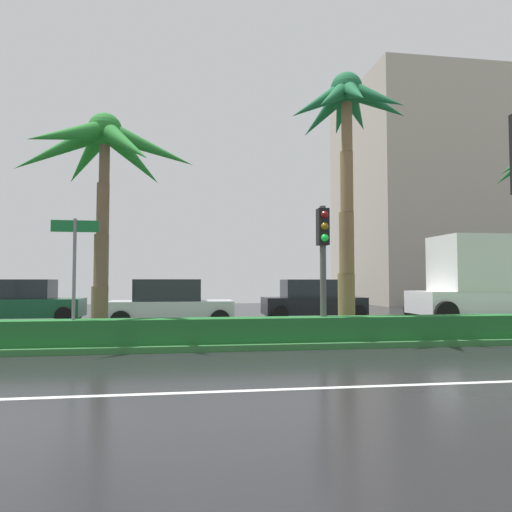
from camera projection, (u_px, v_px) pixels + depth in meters
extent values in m
cube|color=black|center=(85.00, 341.00, 13.65)|extent=(90.00, 42.00, 0.10)
cube|color=#2D6B33|center=(78.00, 341.00, 12.67)|extent=(85.50, 4.00, 0.15)
cube|color=#1E6028|center=(65.00, 333.00, 11.31)|extent=(76.50, 0.70, 0.60)
cylinder|color=brown|center=(100.00, 313.00, 12.54)|extent=(0.43, 0.43, 1.38)
cylinder|color=brown|center=(101.00, 260.00, 12.68)|extent=(0.38, 0.38, 1.38)
cylinder|color=brown|center=(103.00, 209.00, 12.81)|extent=(0.33, 0.33, 1.38)
cylinder|color=brown|center=(105.00, 158.00, 12.95)|extent=(0.28, 0.28, 1.38)
sphere|color=#227429|center=(105.00, 130.00, 12.99)|extent=(0.90, 0.90, 0.90)
cone|color=#227429|center=(149.00, 148.00, 13.01)|extent=(2.64, 0.85, 1.47)
cone|color=#227429|center=(134.00, 158.00, 14.02)|extent=(1.92, 2.44, 1.54)
cone|color=#227429|center=(87.00, 157.00, 13.82)|extent=(1.89, 2.45, 1.58)
cone|color=#227429|center=(60.00, 149.00, 12.79)|extent=(2.55, 0.57, 1.65)
cone|color=#227429|center=(69.00, 134.00, 11.90)|extent=(1.97, 2.44, 1.43)
cone|color=#227429|center=(125.00, 143.00, 12.13)|extent=(1.88, 2.41, 1.70)
cylinder|color=brown|center=(346.00, 304.00, 13.60)|extent=(0.48, 0.48, 1.73)
cylinder|color=brown|center=(347.00, 243.00, 13.64)|extent=(0.42, 0.42, 1.73)
cylinder|color=brown|center=(347.00, 182.00, 13.68)|extent=(0.37, 0.37, 1.73)
cylinder|color=brown|center=(347.00, 122.00, 13.72)|extent=(0.31, 0.31, 1.73)
sphere|color=#1A5F36|center=(346.00, 88.00, 13.77)|extent=(0.90, 0.90, 0.90)
cone|color=#1A5F36|center=(376.00, 102.00, 13.80)|extent=(1.97, 0.74, 1.29)
cone|color=#1A5F36|center=(356.00, 110.00, 14.51)|extent=(1.62, 1.88, 1.25)
cone|color=#1A5F36|center=(341.00, 113.00, 14.59)|extent=(0.82, 1.98, 1.32)
cone|color=#1A5F36|center=(325.00, 113.00, 14.29)|extent=(1.55, 1.83, 1.51)
cone|color=#1A5F36|center=(320.00, 102.00, 13.59)|extent=(1.92, 0.63, 1.41)
cone|color=#1A5F36|center=(334.00, 96.00, 13.11)|extent=(1.73, 1.73, 1.45)
cone|color=#1A5F36|center=(354.00, 93.00, 12.94)|extent=(0.71, 1.94, 1.40)
cone|color=#1A5F36|center=(374.00, 96.00, 13.26)|extent=(1.75, 1.75, 1.35)
cylinder|color=#4C4C47|center=(323.00, 272.00, 12.48)|extent=(0.16, 0.16, 3.48)
cube|color=black|center=(323.00, 227.00, 12.54)|extent=(0.28, 0.32, 0.96)
sphere|color=maroon|center=(325.00, 215.00, 12.39)|extent=(0.20, 0.20, 0.20)
sphere|color=#7F600F|center=(325.00, 226.00, 12.38)|extent=(0.20, 0.20, 0.20)
sphere|color=#1EEA3F|center=(325.00, 238.00, 12.36)|extent=(0.20, 0.20, 0.20)
cylinder|color=slate|center=(74.00, 282.00, 11.35)|extent=(0.08, 0.08, 3.00)
cube|color=#146B2D|center=(75.00, 226.00, 11.42)|extent=(1.10, 0.03, 0.28)
cube|color=#195133|center=(26.00, 308.00, 18.93)|extent=(4.30, 1.76, 0.72)
cube|color=#1E2328|center=(22.00, 289.00, 18.95)|extent=(2.30, 1.58, 0.76)
cylinder|color=black|center=(75.00, 313.00, 20.06)|extent=(0.68, 0.22, 0.68)
cylinder|color=black|center=(64.00, 316.00, 18.28)|extent=(0.68, 0.22, 0.68)
cube|color=silver|center=(172.00, 311.00, 17.08)|extent=(4.30, 1.76, 0.72)
cube|color=#1E2328|center=(168.00, 290.00, 17.09)|extent=(2.30, 1.58, 0.76)
cylinder|color=black|center=(216.00, 316.00, 18.21)|extent=(0.68, 0.22, 0.68)
cylinder|color=black|center=(220.00, 320.00, 16.43)|extent=(0.68, 0.22, 0.68)
cylinder|color=black|center=(127.00, 317.00, 17.70)|extent=(0.68, 0.22, 0.68)
cylinder|color=black|center=(121.00, 321.00, 15.93)|extent=(0.68, 0.22, 0.68)
cube|color=black|center=(313.00, 306.00, 20.58)|extent=(4.30, 1.76, 0.72)
cube|color=#1E2328|center=(310.00, 288.00, 20.60)|extent=(2.30, 1.58, 0.76)
cylinder|color=black|center=(343.00, 310.00, 21.71)|extent=(0.68, 0.22, 0.68)
cylinder|color=black|center=(358.00, 313.00, 19.93)|extent=(0.68, 0.22, 0.68)
cylinder|color=black|center=(272.00, 311.00, 21.21)|extent=(0.68, 0.22, 0.68)
cylinder|color=black|center=(280.00, 314.00, 19.43)|extent=(0.68, 0.22, 0.68)
cube|color=white|center=(492.00, 302.00, 19.22)|extent=(6.40, 2.30, 0.90)
cube|color=silver|center=(467.00, 263.00, 19.14)|extent=(2.30, 2.35, 2.20)
cylinder|color=black|center=(415.00, 310.00, 19.95)|extent=(0.92, 0.30, 0.92)
cylinder|color=black|center=(446.00, 314.00, 17.64)|extent=(0.92, 0.30, 0.92)
cube|color=#A89E8E|center=(452.00, 197.00, 37.57)|extent=(16.00, 11.81, 16.40)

